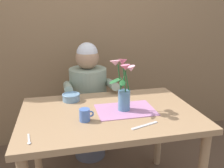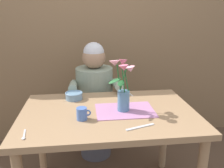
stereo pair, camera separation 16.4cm
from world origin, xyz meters
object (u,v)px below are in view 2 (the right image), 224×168
object	(u,v)px
seated_person	(95,102)
dinner_knife	(140,127)
flower_vase	(123,88)
ceramic_bowl	(74,96)
tea_cup	(82,114)

from	to	relation	value
seated_person	dinner_knife	distance (m)	0.92
flower_vase	ceramic_bowl	xyz separation A→B (m)	(-0.34, 0.27, -0.14)
dinner_knife	ceramic_bowl	bearing A→B (deg)	109.96
seated_person	flower_vase	world-z (taller)	seated_person
seated_person	ceramic_bowl	distance (m)	0.45
seated_person	ceramic_bowl	xyz separation A→B (m)	(-0.18, -0.35, 0.21)
seated_person	tea_cup	world-z (taller)	seated_person
flower_vase	tea_cup	size ratio (longest dim) A/B	3.87
flower_vase	tea_cup	bearing A→B (deg)	-159.80
ceramic_bowl	dinner_knife	world-z (taller)	ceramic_bowl
tea_cup	flower_vase	bearing A→B (deg)	20.20
flower_vase	ceramic_bowl	bearing A→B (deg)	141.70
flower_vase	dinner_knife	size ratio (longest dim) A/B	1.89
ceramic_bowl	flower_vase	bearing A→B (deg)	-38.30
flower_vase	dinner_knife	world-z (taller)	flower_vase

